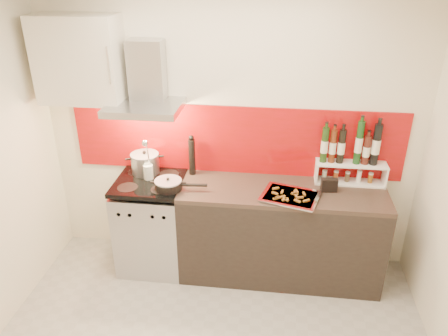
# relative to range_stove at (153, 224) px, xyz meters

# --- Properties ---
(back_wall) EXTENTS (3.40, 0.02, 2.60)m
(back_wall) POSITION_rel_range_stove_xyz_m (0.70, 0.30, 0.86)
(back_wall) COLOR silver
(back_wall) RESTS_ON ground
(backsplash) EXTENTS (3.00, 0.02, 0.64)m
(backsplash) POSITION_rel_range_stove_xyz_m (0.75, 0.29, 0.78)
(backsplash) COLOR #950E08
(backsplash) RESTS_ON back_wall
(range_stove) EXTENTS (0.60, 0.60, 0.91)m
(range_stove) POSITION_rel_range_stove_xyz_m (0.00, 0.00, 0.00)
(range_stove) COLOR #B7B7BA
(range_stove) RESTS_ON ground
(counter) EXTENTS (1.80, 0.60, 0.90)m
(counter) POSITION_rel_range_stove_xyz_m (1.20, 0.00, 0.01)
(counter) COLOR black
(counter) RESTS_ON ground
(range_hood) EXTENTS (0.62, 0.50, 0.61)m
(range_hood) POSITION_rel_range_stove_xyz_m (0.00, 0.14, 1.30)
(range_hood) COLOR #B7B7BA
(range_hood) RESTS_ON back_wall
(upper_cabinet) EXTENTS (0.70, 0.35, 0.72)m
(upper_cabinet) POSITION_rel_range_stove_xyz_m (-0.55, 0.13, 1.51)
(upper_cabinet) COLOR beige
(upper_cabinet) RESTS_ON back_wall
(stock_pot) EXTENTS (0.26, 0.26, 0.22)m
(stock_pot) POSITION_rel_range_stove_xyz_m (-0.07, 0.16, 0.56)
(stock_pot) COLOR #B7B7BA
(stock_pot) RESTS_ON range_stove
(saute_pan) EXTENTS (0.46, 0.24, 0.11)m
(saute_pan) POSITION_rel_range_stove_xyz_m (0.22, -0.13, 0.51)
(saute_pan) COLOR black
(saute_pan) RESTS_ON range_stove
(utensil_jar) EXTENTS (0.09, 0.13, 0.41)m
(utensil_jar) POSITION_rel_range_stove_xyz_m (-0.01, 0.03, 0.58)
(utensil_jar) COLOR silver
(utensil_jar) RESTS_ON range_stove
(pepper_mill) EXTENTS (0.06, 0.06, 0.39)m
(pepper_mill) POSITION_rel_range_stove_xyz_m (0.36, 0.20, 0.65)
(pepper_mill) COLOR black
(pepper_mill) RESTS_ON counter
(step_shelf) EXTENTS (0.61, 0.17, 0.58)m
(step_shelf) POSITION_rel_range_stove_xyz_m (1.77, 0.20, 0.72)
(step_shelf) COLOR white
(step_shelf) RESTS_ON counter
(caddy_box) EXTENTS (0.14, 0.07, 0.12)m
(caddy_box) POSITION_rel_range_stove_xyz_m (1.59, 0.02, 0.52)
(caddy_box) COLOR black
(caddy_box) RESTS_ON counter
(baking_tray) EXTENTS (0.54, 0.47, 0.03)m
(baking_tray) POSITION_rel_range_stove_xyz_m (1.26, -0.14, 0.47)
(baking_tray) COLOR silver
(baking_tray) RESTS_ON counter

